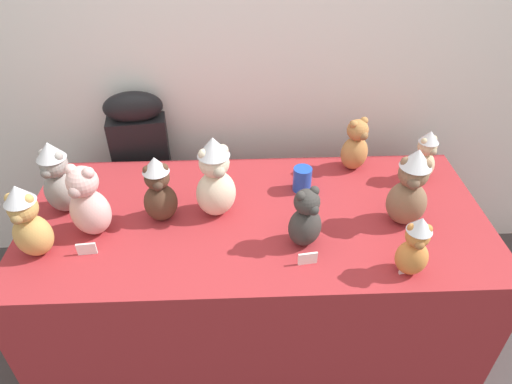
{
  "coord_description": "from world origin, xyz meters",
  "views": [
    {
      "loc": [
        -0.06,
        -1.18,
        1.93
      ],
      "look_at": [
        0.0,
        0.25,
        0.85
      ],
      "focal_mm": 32.05,
      "sensor_mm": 36.0,
      "label": 1
    }
  ],
  "objects_px": {
    "teddy_bear_charcoal": "(306,219)",
    "teddy_bear_ginger": "(415,247)",
    "party_cup_blue": "(302,179)",
    "teddy_bear_blush": "(88,203)",
    "teddy_bear_cocoa": "(159,190)",
    "teddy_bear_mocha": "(410,188)",
    "teddy_bear_ash": "(58,178)",
    "instrument_case": "(146,182)",
    "teddy_bear_sand": "(425,156)",
    "display_table": "(256,277)",
    "teddy_bear_cream": "(215,178)",
    "teddy_bear_honey": "(28,222)",
    "teddy_bear_caramel": "(355,146)"
  },
  "relations": [
    {
      "from": "teddy_bear_sand",
      "to": "teddy_bear_mocha",
      "type": "xyz_separation_m",
      "value": [
        -0.17,
        -0.29,
        0.05
      ]
    },
    {
      "from": "teddy_bear_sand",
      "to": "teddy_bear_cocoa",
      "type": "xyz_separation_m",
      "value": [
        -1.13,
        -0.23,
        0.02
      ]
    },
    {
      "from": "teddy_bear_mocha",
      "to": "teddy_bear_sand",
      "type": "bearing_deg",
      "value": 75.47
    },
    {
      "from": "teddy_bear_ginger",
      "to": "teddy_bear_charcoal",
      "type": "bearing_deg",
      "value": 162.14
    },
    {
      "from": "teddy_bear_sand",
      "to": "teddy_bear_cocoa",
      "type": "distance_m",
      "value": 1.15
    },
    {
      "from": "display_table",
      "to": "teddy_bear_cream",
      "type": "relative_size",
      "value": 5.28
    },
    {
      "from": "teddy_bear_blush",
      "to": "party_cup_blue",
      "type": "relative_size",
      "value": 2.78
    },
    {
      "from": "teddy_bear_cocoa",
      "to": "teddy_bear_charcoal",
      "type": "height_order",
      "value": "teddy_bear_cocoa"
    },
    {
      "from": "display_table",
      "to": "teddy_bear_caramel",
      "type": "relative_size",
      "value": 7.34
    },
    {
      "from": "teddy_bear_cocoa",
      "to": "teddy_bear_blush",
      "type": "relative_size",
      "value": 0.95
    },
    {
      "from": "teddy_bear_ginger",
      "to": "teddy_bear_charcoal",
      "type": "height_order",
      "value": "teddy_bear_charcoal"
    },
    {
      "from": "teddy_bear_honey",
      "to": "teddy_bear_ginger",
      "type": "bearing_deg",
      "value": 1.78
    },
    {
      "from": "instrument_case",
      "to": "teddy_bear_cream",
      "type": "xyz_separation_m",
      "value": [
        0.4,
        -0.53,
        0.39
      ]
    },
    {
      "from": "instrument_case",
      "to": "party_cup_blue",
      "type": "relative_size",
      "value": 9.39
    },
    {
      "from": "teddy_bear_cocoa",
      "to": "teddy_bear_ash",
      "type": "distance_m",
      "value": 0.41
    },
    {
      "from": "teddy_bear_charcoal",
      "to": "teddy_bear_honey",
      "type": "bearing_deg",
      "value": 152.48
    },
    {
      "from": "teddy_bear_blush",
      "to": "teddy_bear_mocha",
      "type": "bearing_deg",
      "value": 18.58
    },
    {
      "from": "display_table",
      "to": "teddy_bear_ginger",
      "type": "relative_size",
      "value": 7.58
    },
    {
      "from": "display_table",
      "to": "instrument_case",
      "type": "bearing_deg",
      "value": 135.2
    },
    {
      "from": "instrument_case",
      "to": "teddy_bear_cocoa",
      "type": "bearing_deg",
      "value": -78.81
    },
    {
      "from": "teddy_bear_mocha",
      "to": "teddy_bear_ash",
      "type": "distance_m",
      "value": 1.37
    },
    {
      "from": "teddy_bear_cream",
      "to": "teddy_bear_ash",
      "type": "distance_m",
      "value": 0.63
    },
    {
      "from": "teddy_bear_sand",
      "to": "teddy_bear_charcoal",
      "type": "distance_m",
      "value": 0.7
    },
    {
      "from": "party_cup_blue",
      "to": "teddy_bear_sand",
      "type": "bearing_deg",
      "value": 6.28
    },
    {
      "from": "instrument_case",
      "to": "teddy_bear_cocoa",
      "type": "relative_size",
      "value": 3.54
    },
    {
      "from": "instrument_case",
      "to": "teddy_bear_blush",
      "type": "height_order",
      "value": "teddy_bear_blush"
    },
    {
      "from": "teddy_bear_blush",
      "to": "teddy_bear_cream",
      "type": "distance_m",
      "value": 0.48
    },
    {
      "from": "teddy_bear_charcoal",
      "to": "teddy_bear_ginger",
      "type": "bearing_deg",
      "value": -53.13
    },
    {
      "from": "teddy_bear_cocoa",
      "to": "teddy_bear_sand",
      "type": "bearing_deg",
      "value": 0.78
    },
    {
      "from": "teddy_bear_charcoal",
      "to": "teddy_bear_caramel",
      "type": "bearing_deg",
      "value": 31.49
    },
    {
      "from": "display_table",
      "to": "instrument_case",
      "type": "height_order",
      "value": "instrument_case"
    },
    {
      "from": "teddy_bear_cream",
      "to": "display_table",
      "type": "bearing_deg",
      "value": -30.58
    },
    {
      "from": "teddy_bear_sand",
      "to": "teddy_bear_mocha",
      "type": "relative_size",
      "value": 0.73
    },
    {
      "from": "teddy_bear_blush",
      "to": "party_cup_blue",
      "type": "bearing_deg",
      "value": 34.15
    },
    {
      "from": "teddy_bear_ginger",
      "to": "party_cup_blue",
      "type": "xyz_separation_m",
      "value": [
        -0.32,
        0.5,
        -0.07
      ]
    },
    {
      "from": "teddy_bear_honey",
      "to": "teddy_bear_mocha",
      "type": "xyz_separation_m",
      "value": [
        1.39,
        0.12,
        0.02
      ]
    },
    {
      "from": "teddy_bear_ginger",
      "to": "teddy_bear_cream",
      "type": "distance_m",
      "value": 0.77
    },
    {
      "from": "teddy_bear_ginger",
      "to": "party_cup_blue",
      "type": "height_order",
      "value": "teddy_bear_ginger"
    },
    {
      "from": "teddy_bear_ginger",
      "to": "instrument_case",
      "type": "bearing_deg",
      "value": 147.76
    },
    {
      "from": "teddy_bear_sand",
      "to": "teddy_bear_ash",
      "type": "bearing_deg",
      "value": 160.98
    },
    {
      "from": "teddy_bear_blush",
      "to": "teddy_bear_charcoal",
      "type": "xyz_separation_m",
      "value": [
        0.8,
        -0.1,
        -0.02
      ]
    },
    {
      "from": "teddy_bear_ginger",
      "to": "party_cup_blue",
      "type": "relative_size",
      "value": 2.25
    },
    {
      "from": "teddy_bear_sand",
      "to": "teddy_bear_caramel",
      "type": "height_order",
      "value": "teddy_bear_caramel"
    },
    {
      "from": "teddy_bear_caramel",
      "to": "teddy_bear_charcoal",
      "type": "distance_m",
      "value": 0.58
    },
    {
      "from": "teddy_bear_charcoal",
      "to": "party_cup_blue",
      "type": "height_order",
      "value": "teddy_bear_charcoal"
    },
    {
      "from": "display_table",
      "to": "instrument_case",
      "type": "relative_size",
      "value": 1.81
    },
    {
      "from": "display_table",
      "to": "party_cup_blue",
      "type": "distance_m",
      "value": 0.5
    },
    {
      "from": "teddy_bear_ginger",
      "to": "teddy_bear_blush",
      "type": "bearing_deg",
      "value": 174.33
    },
    {
      "from": "instrument_case",
      "to": "party_cup_blue",
      "type": "height_order",
      "value": "instrument_case"
    },
    {
      "from": "instrument_case",
      "to": "party_cup_blue",
      "type": "bearing_deg",
      "value": -33.7
    }
  ]
}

